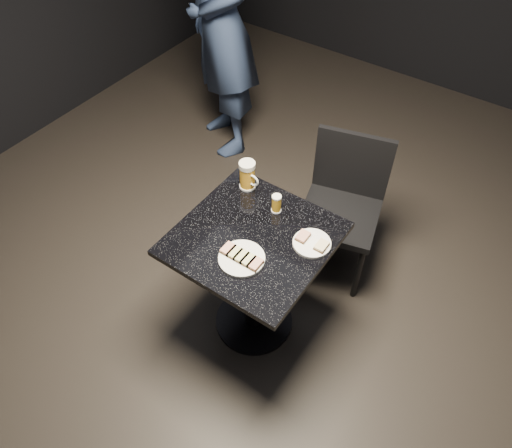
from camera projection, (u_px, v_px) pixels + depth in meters
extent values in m
plane|color=black|center=(254.00, 321.00, 2.89)|extent=(6.00, 6.00, 0.00)
cylinder|color=white|center=(242.00, 258.00, 2.24)|extent=(0.21, 0.21, 0.01)
cylinder|color=white|center=(312.00, 243.00, 2.30)|extent=(0.18, 0.18, 0.01)
imported|color=navy|center=(222.00, 22.00, 3.32)|extent=(0.85, 0.78, 1.94)
cylinder|color=black|center=(254.00, 320.00, 2.88)|extent=(0.44, 0.44, 0.03)
cylinder|color=black|center=(254.00, 284.00, 2.62)|extent=(0.10, 0.10, 0.69)
cube|color=black|center=(254.00, 239.00, 2.35)|extent=(0.70, 0.70, 0.03)
cylinder|color=silver|center=(247.00, 186.00, 2.57)|extent=(0.08, 0.08, 0.01)
cylinder|color=gold|center=(247.00, 176.00, 2.52)|extent=(0.08, 0.08, 0.12)
cylinder|color=silver|center=(247.00, 165.00, 2.46)|extent=(0.08, 0.08, 0.03)
torus|color=silver|center=(253.00, 180.00, 2.49)|extent=(0.07, 0.01, 0.07)
cylinder|color=white|center=(276.00, 210.00, 2.45)|extent=(0.05, 0.05, 0.01)
cylinder|color=gold|center=(276.00, 204.00, 2.42)|extent=(0.05, 0.05, 0.08)
cylinder|color=white|center=(277.00, 197.00, 2.39)|extent=(0.05, 0.05, 0.01)
cube|color=black|center=(339.00, 216.00, 2.84)|extent=(0.53, 0.53, 0.04)
cylinder|color=black|center=(297.00, 256.00, 2.94)|extent=(0.03, 0.03, 0.43)
cylinder|color=black|center=(358.00, 273.00, 2.86)|extent=(0.03, 0.03, 0.43)
cylinder|color=black|center=(313.00, 214.00, 3.17)|extent=(0.03, 0.03, 0.43)
cylinder|color=black|center=(370.00, 229.00, 3.09)|extent=(0.03, 0.03, 0.43)
cube|color=black|center=(352.00, 165.00, 2.81)|extent=(0.42, 0.14, 0.43)
cube|color=#4C3521|center=(228.00, 250.00, 2.26)|extent=(0.05, 0.07, 0.01)
cube|color=tan|center=(228.00, 248.00, 2.25)|extent=(0.05, 0.07, 0.01)
cube|color=#4C3521|center=(235.00, 253.00, 2.25)|extent=(0.05, 0.07, 0.01)
cube|color=#D1D184|center=(235.00, 252.00, 2.24)|extent=(0.05, 0.07, 0.01)
cube|color=#4C3521|center=(242.00, 257.00, 2.23)|extent=(0.05, 0.07, 0.01)
cube|color=#D1D184|center=(242.00, 255.00, 2.23)|extent=(0.05, 0.07, 0.01)
cube|color=#4C3521|center=(248.00, 261.00, 2.22)|extent=(0.05, 0.07, 0.01)
cube|color=#D1D184|center=(248.00, 259.00, 2.21)|extent=(0.05, 0.07, 0.01)
cube|color=#4C3521|center=(255.00, 264.00, 2.20)|extent=(0.05, 0.07, 0.01)
cube|color=tan|center=(255.00, 263.00, 2.20)|extent=(0.05, 0.07, 0.01)
cube|color=#4C3521|center=(303.00, 237.00, 2.31)|extent=(0.05, 0.07, 0.01)
cube|color=tan|center=(303.00, 236.00, 2.31)|extent=(0.05, 0.07, 0.01)
cube|color=#4C3521|center=(321.00, 246.00, 2.27)|extent=(0.05, 0.07, 0.01)
cube|color=beige|center=(322.00, 245.00, 2.27)|extent=(0.05, 0.07, 0.01)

